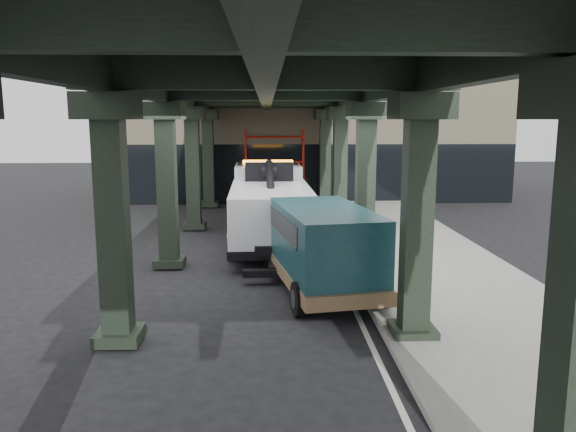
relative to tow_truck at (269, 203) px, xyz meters
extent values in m
plane|color=black|center=(0.31, -5.47, -1.49)|extent=(90.00, 90.00, 0.00)
cube|color=gray|center=(4.81, -3.47, -1.42)|extent=(5.00, 40.00, 0.15)
cube|color=silver|center=(2.01, -3.47, -1.48)|extent=(0.12, 38.00, 0.01)
cube|color=black|center=(2.91, -9.47, 1.01)|extent=(0.55, 0.55, 5.00)
cube|color=black|center=(2.91, -9.47, 3.26)|extent=(1.10, 1.10, 0.50)
cube|color=black|center=(2.91, -9.47, -1.31)|extent=(0.90, 0.90, 0.24)
cube|color=black|center=(2.91, -3.47, 1.01)|extent=(0.55, 0.55, 5.00)
cube|color=black|center=(2.91, -3.47, 3.26)|extent=(1.10, 1.10, 0.50)
cube|color=black|center=(2.91, -3.47, -1.31)|extent=(0.90, 0.90, 0.24)
cube|color=black|center=(2.91, 2.53, 1.01)|extent=(0.55, 0.55, 5.00)
cube|color=black|center=(2.91, 2.53, 3.26)|extent=(1.10, 1.10, 0.50)
cube|color=black|center=(2.91, 2.53, -1.31)|extent=(0.90, 0.90, 0.24)
cube|color=black|center=(2.91, 8.53, 1.01)|extent=(0.55, 0.55, 5.00)
cube|color=black|center=(2.91, 8.53, 3.26)|extent=(1.10, 1.10, 0.50)
cube|color=black|center=(2.91, 8.53, -1.31)|extent=(0.90, 0.90, 0.24)
cube|color=black|center=(-3.09, -9.47, 1.01)|extent=(0.55, 0.55, 5.00)
cube|color=black|center=(-3.09, -9.47, 3.26)|extent=(1.10, 1.10, 0.50)
cube|color=black|center=(-3.09, -9.47, -1.31)|extent=(0.90, 0.90, 0.24)
cube|color=black|center=(-3.09, -3.47, 1.01)|extent=(0.55, 0.55, 5.00)
cube|color=black|center=(-3.09, -3.47, 3.26)|extent=(1.10, 1.10, 0.50)
cube|color=black|center=(-3.09, -3.47, -1.31)|extent=(0.90, 0.90, 0.24)
cube|color=black|center=(-3.09, 2.53, 1.01)|extent=(0.55, 0.55, 5.00)
cube|color=black|center=(-3.09, 2.53, 3.26)|extent=(1.10, 1.10, 0.50)
cube|color=black|center=(-3.09, 2.53, -1.31)|extent=(0.90, 0.90, 0.24)
cube|color=black|center=(-3.09, 8.53, 1.01)|extent=(0.55, 0.55, 5.00)
cube|color=black|center=(-3.09, 8.53, 3.26)|extent=(1.10, 1.10, 0.50)
cube|color=black|center=(-3.09, 8.53, -1.31)|extent=(0.90, 0.90, 0.24)
cube|color=black|center=(2.91, -3.47, 4.06)|extent=(0.35, 32.00, 1.10)
cube|color=black|center=(-3.09, -3.47, 4.06)|extent=(0.35, 32.00, 1.10)
cube|color=black|center=(-0.09, -3.47, 4.06)|extent=(0.35, 32.00, 1.10)
cube|color=black|center=(-0.09, -3.47, 4.76)|extent=(7.40, 32.00, 0.30)
cube|color=#C6B793|center=(2.31, 14.53, 2.51)|extent=(22.00, 10.00, 8.00)
cylinder|color=red|center=(-1.19, 9.43, 0.51)|extent=(0.08, 0.08, 4.00)
cylinder|color=red|center=(-1.19, 8.63, 0.51)|extent=(0.08, 0.08, 4.00)
cylinder|color=red|center=(1.81, 9.43, 0.51)|extent=(0.08, 0.08, 4.00)
cylinder|color=red|center=(1.81, 8.63, 0.51)|extent=(0.08, 0.08, 4.00)
cylinder|color=red|center=(0.31, 9.43, -0.49)|extent=(3.00, 0.08, 0.08)
cylinder|color=red|center=(0.31, 9.43, 0.81)|extent=(3.00, 0.08, 0.08)
cylinder|color=red|center=(0.31, 9.43, 2.11)|extent=(3.00, 0.08, 0.08)
cube|color=black|center=(0.01, -0.57, -0.72)|extent=(1.28, 8.30, 0.28)
cube|color=white|center=(-0.05, 2.24, 0.22)|extent=(2.65, 2.70, 1.99)
cube|color=white|center=(-0.07, 3.40, -0.33)|extent=(2.61, 0.83, 0.99)
cube|color=black|center=(-0.05, 2.51, 0.77)|extent=(2.46, 1.49, 0.94)
cube|color=white|center=(0.04, -1.84, 0.00)|extent=(2.77, 5.57, 1.54)
cube|color=orange|center=(-0.04, 2.02, 1.32)|extent=(1.99, 0.35, 0.18)
cube|color=black|center=(-0.01, 0.36, 1.10)|extent=(1.78, 0.70, 0.66)
cylinder|color=black|center=(0.04, -1.62, 0.83)|extent=(0.35, 3.86, 1.48)
cube|color=black|center=(0.10, -4.65, -1.10)|extent=(0.36, 1.55, 0.20)
cube|color=black|center=(0.12, -5.43, -1.16)|extent=(1.77, 0.31, 0.20)
cylinder|color=black|center=(-1.27, 2.54, -0.88)|extent=(0.41, 1.22, 1.21)
cylinder|color=silver|center=(-1.27, 2.54, -0.88)|extent=(0.44, 0.68, 0.67)
cylinder|color=black|center=(1.16, 2.60, -0.88)|extent=(0.41, 1.22, 1.21)
cylinder|color=silver|center=(1.16, 2.60, -0.88)|extent=(0.44, 0.68, 0.67)
cylinder|color=black|center=(-1.19, -1.10, -0.88)|extent=(0.41, 1.22, 1.21)
cylinder|color=silver|center=(-1.19, -1.10, -0.88)|extent=(0.44, 0.68, 0.67)
cylinder|color=black|center=(1.24, -1.04, -0.88)|extent=(0.41, 1.22, 1.21)
cylinder|color=silver|center=(1.24, -1.04, -0.88)|extent=(0.44, 0.68, 0.67)
cylinder|color=black|center=(-1.16, -2.53, -0.88)|extent=(0.41, 1.22, 1.21)
cylinder|color=silver|center=(-1.16, -2.53, -0.88)|extent=(0.44, 0.68, 0.67)
cylinder|color=black|center=(1.27, -2.48, -0.88)|extent=(0.41, 1.22, 1.21)
cylinder|color=silver|center=(1.27, -2.48, -0.88)|extent=(0.44, 0.68, 0.67)
cube|color=#11383F|center=(0.93, -3.69, -0.56)|extent=(2.16, 1.40, 0.88)
cube|color=#11383F|center=(1.38, -6.35, -0.17)|extent=(2.77, 4.69, 1.91)
cube|color=brown|center=(1.31, -5.97, -0.95)|extent=(2.99, 5.76, 0.34)
cube|color=black|center=(0.99, -4.08, 0.23)|extent=(1.96, 0.73, 0.82)
cube|color=black|center=(1.33, -6.06, 0.32)|extent=(2.65, 3.83, 0.54)
cube|color=silver|center=(0.84, -3.18, -0.95)|extent=(1.95, 0.44, 0.29)
cylinder|color=black|center=(-0.03, -3.91, -1.08)|extent=(0.41, 0.86, 0.82)
cylinder|color=silver|center=(-0.03, -3.91, -1.08)|extent=(0.38, 0.50, 0.45)
cylinder|color=black|center=(1.90, -3.58, -1.08)|extent=(0.41, 0.86, 0.82)
cylinder|color=silver|center=(1.90, -3.58, -1.08)|extent=(0.38, 0.50, 0.45)
cylinder|color=black|center=(0.65, -7.97, -1.08)|extent=(0.41, 0.86, 0.82)
cylinder|color=silver|center=(0.65, -7.97, -1.08)|extent=(0.38, 0.50, 0.45)
cylinder|color=black|center=(2.59, -7.64, -1.08)|extent=(0.41, 0.86, 0.82)
cylinder|color=silver|center=(2.59, -7.64, -1.08)|extent=(0.38, 0.50, 0.45)
camera|label=1|loc=(-0.07, -20.37, 3.01)|focal=35.00mm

